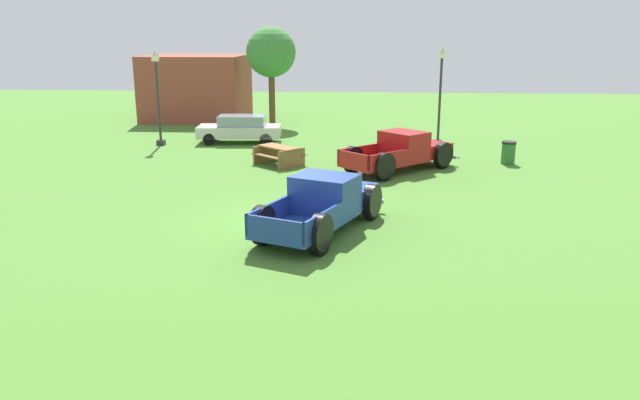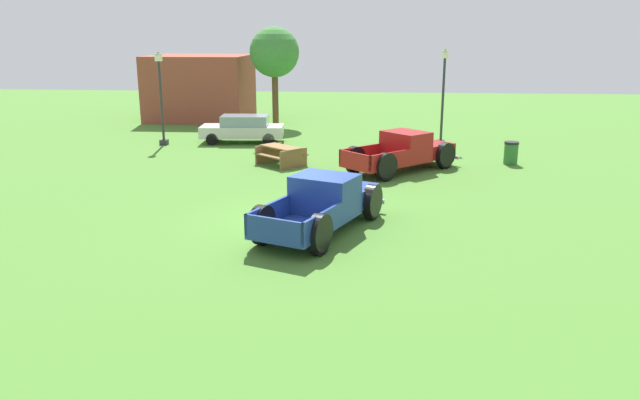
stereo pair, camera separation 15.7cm
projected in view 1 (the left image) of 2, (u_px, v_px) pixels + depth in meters
ground_plane at (293, 223)px, 17.80m from camera, size 80.00×80.00×0.00m
pickup_truck_foreground at (326, 203)px, 17.18m from camera, size 3.54×5.29×1.53m
pickup_truck_behind_left at (405, 151)px, 24.49m from camera, size 4.85×4.81×1.55m
sedan_distant_a at (240, 128)px, 30.48m from camera, size 4.16×1.95×1.35m
lamp_post_near at (440, 96)px, 29.43m from camera, size 0.36×0.36×4.56m
lamp_post_far at (158, 97)px, 29.41m from camera, size 0.36×0.36×4.42m
picnic_table at (279, 153)px, 25.42m from camera, size 2.33×2.30×0.78m
trash_can at (508, 153)px, 25.63m from camera, size 0.59×0.59×0.95m
oak_tree_east at (271, 53)px, 35.15m from camera, size 2.84×2.84×5.63m
brick_pavilion at (197, 87)px, 38.59m from camera, size 5.97×5.50×3.93m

